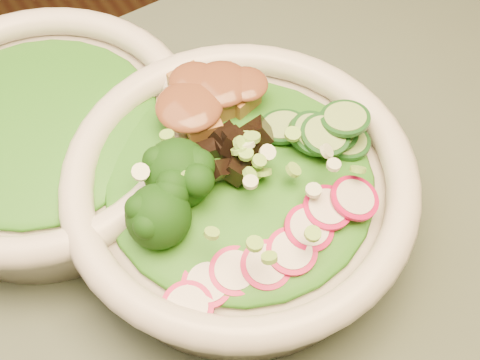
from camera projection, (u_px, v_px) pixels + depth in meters
dining_table at (401, 320)px, 0.64m from camera, size 1.20×0.80×0.75m
salad_bowl at (240, 194)px, 0.54m from camera, size 0.28×0.28×0.08m
side_bowl at (44, 138)px, 0.57m from camera, size 0.27×0.27×0.07m
lettuce_bed at (240, 179)px, 0.52m from camera, size 0.21×0.21×0.03m
side_lettuce at (38, 124)px, 0.56m from camera, size 0.18×0.18×0.02m
broccoli_florets at (162, 202)px, 0.49m from camera, size 0.10×0.09×0.05m
radish_slices at (286, 246)px, 0.48m from camera, size 0.12×0.07×0.02m
cucumber_slices at (318, 140)px, 0.53m from camera, size 0.09×0.09×0.04m
mushroom_heap at (233, 156)px, 0.52m from camera, size 0.09×0.09×0.04m
tofu_cubes at (206, 109)px, 0.54m from camera, size 0.11×0.08×0.04m
peanut_sauce at (205, 99)px, 0.53m from camera, size 0.07×0.06×0.02m
scallion_garnish at (240, 161)px, 0.50m from camera, size 0.20×0.20×0.03m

